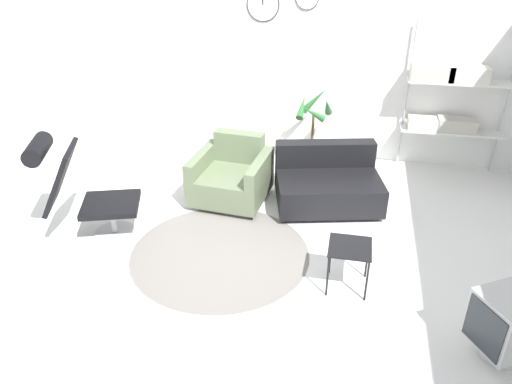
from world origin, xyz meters
The scene contains 10 objects.
ground_plane centered at (0.00, 0.00, 0.00)m, with size 12.00×12.00×0.00m, color white.
wall_back centered at (0.00, 2.73, 1.40)m, with size 12.00×0.09×2.80m.
round_rug centered at (-0.24, -0.01, 0.00)m, with size 1.86×1.86×0.01m.
lounge_chair centered at (-1.79, 0.03, 0.65)m, with size 1.12×0.81×1.14m.
armchair_red centered at (-0.40, 1.16, 0.28)m, with size 0.93×0.93×0.76m.
couch_low centered at (0.76, 1.26, 0.25)m, with size 1.38×1.12×0.69m.
side_table centered at (1.07, -0.26, 0.40)m, with size 0.39×0.39×0.45m.
crt_television centered at (2.30, -0.89, 0.32)m, with size 0.62×0.61×0.58m.
potted_plant centered at (0.46, 2.30, 0.44)m, with size 0.46×0.43×1.10m.
shelf_unit centered at (2.16, 2.51, 1.04)m, with size 1.30×0.28×1.95m.
Camera 1 is at (0.99, -4.08, 3.06)m, focal length 35.00 mm.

